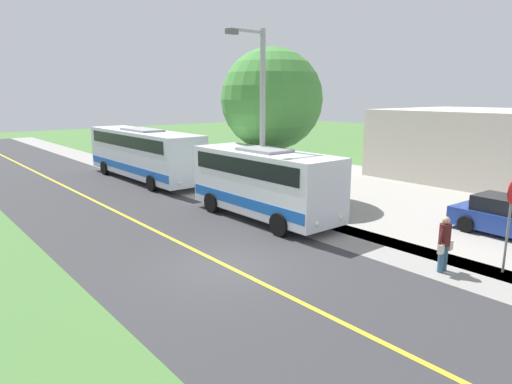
{
  "coord_description": "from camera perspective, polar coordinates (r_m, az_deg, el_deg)",
  "views": [
    {
      "loc": [
        7.64,
        10.66,
        5.23
      ],
      "look_at": [
        -3.5,
        -2.82,
        1.4
      ],
      "focal_mm": 31.46,
      "sensor_mm": 36.0,
      "label": 1
    }
  ],
  "objects": [
    {
      "name": "road_centre_line",
      "position": [
        14.11,
        -3.7,
        -9.38
      ],
      "size": [
        0.16,
        100.0,
        0.0
      ],
      "primitive_type": "cube",
      "color": "gold",
      "rests_on": "ground"
    },
    {
      "name": "parking_lot_surface",
      "position": [
        22.08,
        28.64,
        -2.89
      ],
      "size": [
        14.0,
        36.0,
        0.01
      ],
      "primitive_type": "cube",
      "color": "#9E9991",
      "rests_on": "ground"
    },
    {
      "name": "road_surface",
      "position": [
        14.12,
        -3.7,
        -9.4
      ],
      "size": [
        8.0,
        100.0,
        0.01
      ],
      "primitive_type": "cube",
      "color": "#333335",
      "rests_on": "ground"
    },
    {
      "name": "stop_sign",
      "position": [
        14.98,
        29.67,
        -1.89
      ],
      "size": [
        0.76,
        0.07,
        2.88
      ],
      "color": "slate",
      "rests_on": "ground"
    },
    {
      "name": "pedestrian_with_bags",
      "position": [
        14.52,
        22.83,
        -5.92
      ],
      "size": [
        0.72,
        0.34,
        1.71
      ],
      "color": "#335972",
      "rests_on": "ground"
    },
    {
      "name": "ground_plane",
      "position": [
        14.12,
        -3.7,
        -9.41
      ],
      "size": [
        120.0,
        120.0,
        0.0
      ],
      "primitive_type": "plane",
      "color": "#477238"
    },
    {
      "name": "sidewalk",
      "position": [
        17.49,
        10.29,
        -5.24
      ],
      "size": [
        2.4,
        100.0,
        0.01
      ],
      "primitive_type": "cube",
      "color": "gray",
      "rests_on": "ground"
    },
    {
      "name": "transit_bus_rear",
      "position": [
        28.55,
        -14.14,
        4.95
      ],
      "size": [
        2.65,
        10.99,
        3.16
      ],
      "color": "silver",
      "rests_on": "ground"
    },
    {
      "name": "tree_curbside",
      "position": [
        22.68,
        2.01,
        11.66
      ],
      "size": [
        5.04,
        5.04,
        7.49
      ],
      "color": "#4C3826",
      "rests_on": "ground"
    },
    {
      "name": "street_light_pole",
      "position": [
        19.44,
        0.56,
        9.74
      ],
      "size": [
        1.97,
        0.24,
        7.88
      ],
      "color": "#9E9EA3",
      "rests_on": "ground"
    },
    {
      "name": "shuttle_bus_front",
      "position": [
        18.95,
        1.06,
        1.47
      ],
      "size": [
        2.61,
        7.4,
        3.01
      ],
      "color": "white",
      "rests_on": "ground"
    }
  ]
}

